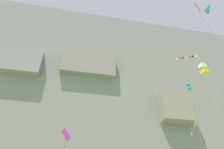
% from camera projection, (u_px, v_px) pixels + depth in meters
% --- Properties ---
extents(cliff_face, '(180.00, 31.07, 64.64)m').
position_uv_depth(cliff_face, '(83.00, 109.00, 67.38)').
color(cliff_face, gray).
rests_on(cliff_face, ground).
extents(kite_diamond_mid_center, '(1.63, 4.36, 23.53)m').
position_uv_depth(kite_diamond_mid_center, '(202.00, 13.00, 23.37)').
color(kite_diamond_mid_center, red).
rests_on(kite_diamond_mid_center, ground).
extents(kite_delta_mid_left, '(3.41, 5.65, 32.67)m').
position_uv_depth(kite_delta_mid_left, '(207.00, 16.00, 36.06)').
color(kite_delta_mid_left, '#38B2D1').
rests_on(kite_delta_mid_left, ground).
extents(kite_box_high_right, '(1.93, 6.20, 24.38)m').
position_uv_depth(kite_box_high_right, '(204.00, 69.00, 35.11)').
color(kite_box_high_right, white).
rests_on(kite_box_high_right, ground).
extents(kite_diamond_front_field, '(2.45, 5.20, 15.41)m').
position_uv_depth(kite_diamond_front_field, '(66.00, 136.00, 35.04)').
color(kite_diamond_front_field, '#CC3399').
rests_on(kite_diamond_front_field, ground).
extents(kite_banner_low_right, '(4.45, 6.83, 33.14)m').
position_uv_depth(kite_banner_low_right, '(189.00, 62.00, 45.78)').
color(kite_banner_low_right, black).
rests_on(kite_banner_low_right, ground).
extents(kite_banner_low_center, '(2.48, 7.07, 16.04)m').
position_uv_depth(kite_banner_low_center, '(194.00, 130.00, 36.85)').
color(kite_banner_low_center, black).
rests_on(kite_banner_low_center, ground).
extents(kite_box_low_left, '(0.91, 2.78, 24.37)m').
position_uv_depth(kite_box_low_left, '(189.00, 87.00, 40.13)').
color(kite_box_low_left, teal).
rests_on(kite_box_low_left, ground).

